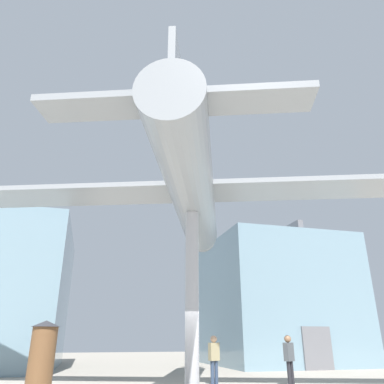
# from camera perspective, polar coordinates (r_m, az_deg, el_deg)

# --- Properties ---
(glass_pavilion_right) EXTENTS (8.93, 10.99, 8.83)m
(glass_pavilion_right) POSITION_cam_1_polar(r_m,az_deg,el_deg) (28.92, 11.86, -16.08)
(glass_pavilion_right) COLOR #7593A3
(glass_pavilion_right) RESTS_ON ground_plane
(support_pylon_central) EXTENTS (0.47, 0.47, 6.00)m
(support_pylon_central) POSITION_cam_1_polar(r_m,az_deg,el_deg) (13.29, 0.00, -15.60)
(support_pylon_central) COLOR #B7B7BC
(support_pylon_central) RESTS_ON ground_plane
(suspended_airplane) EXTENTS (20.35, 14.21, 2.84)m
(suspended_airplane) POSITION_cam_1_polar(r_m,az_deg,el_deg) (14.32, 0.04, -0.15)
(suspended_airplane) COLOR #93999E
(suspended_airplane) RESTS_ON support_pylon_central
(visitor_person) EXTENTS (0.44, 0.32, 1.76)m
(visitor_person) POSITION_cam_1_polar(r_m,az_deg,el_deg) (15.98, 3.37, -23.65)
(visitor_person) COLOR #2D3D56
(visitor_person) RESTS_ON ground_plane
(visitor_second) EXTENTS (0.46, 0.38, 1.77)m
(visitor_second) POSITION_cam_1_polar(r_m,az_deg,el_deg) (15.98, 14.57, -23.04)
(visitor_second) COLOR #232328
(visitor_second) RESTS_ON ground_plane
(info_kiosk) EXTENTS (0.99, 0.99, 2.25)m
(info_kiosk) POSITION_cam_1_polar(r_m,az_deg,el_deg) (14.88, -21.86, -21.95)
(info_kiosk) COLOR brown
(info_kiosk) RESTS_ON ground_plane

